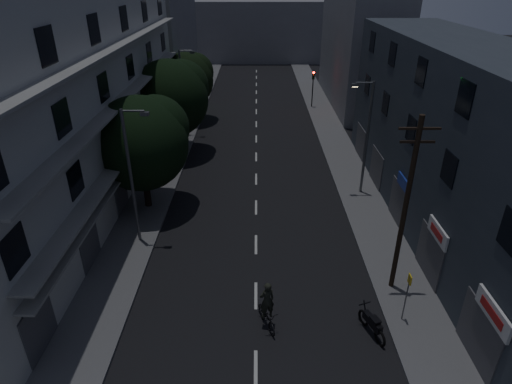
{
  "coord_description": "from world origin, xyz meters",
  "views": [
    {
      "loc": [
        0.03,
        -10.13,
        14.46
      ],
      "look_at": [
        0.0,
        12.0,
        3.0
      ],
      "focal_mm": 30.0,
      "sensor_mm": 36.0,
      "label": 1
    }
  ],
  "objects_px": {
    "motorcycle": "(372,324)",
    "cyclist": "(267,311)",
    "utility_pole": "(406,205)",
    "bus_stop_sign": "(408,289)"
  },
  "relations": [
    {
      "from": "motorcycle",
      "to": "utility_pole",
      "type": "bearing_deg",
      "value": 40.24
    },
    {
      "from": "motorcycle",
      "to": "cyclist",
      "type": "distance_m",
      "value": 4.7
    },
    {
      "from": "motorcycle",
      "to": "cyclist",
      "type": "xyz_separation_m",
      "value": [
        -4.67,
        0.49,
        0.29
      ]
    },
    {
      "from": "utility_pole",
      "to": "cyclist",
      "type": "xyz_separation_m",
      "value": [
        -6.44,
        -2.63,
        -4.05
      ]
    },
    {
      "from": "bus_stop_sign",
      "to": "cyclist",
      "type": "distance_m",
      "value": 6.35
    },
    {
      "from": "motorcycle",
      "to": "bus_stop_sign",
      "type": "bearing_deg",
      "value": 4.21
    },
    {
      "from": "motorcycle",
      "to": "cyclist",
      "type": "relative_size",
      "value": 0.82
    },
    {
      "from": "bus_stop_sign",
      "to": "motorcycle",
      "type": "height_order",
      "value": "bus_stop_sign"
    },
    {
      "from": "bus_stop_sign",
      "to": "cyclist",
      "type": "height_order",
      "value": "bus_stop_sign"
    },
    {
      "from": "utility_pole",
      "to": "bus_stop_sign",
      "type": "distance_m",
      "value": 3.82
    }
  ]
}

